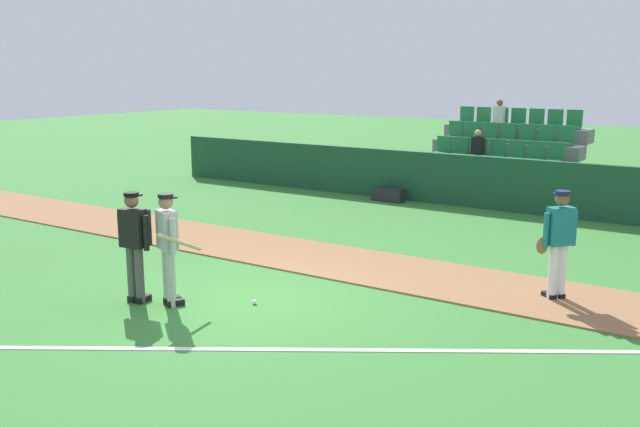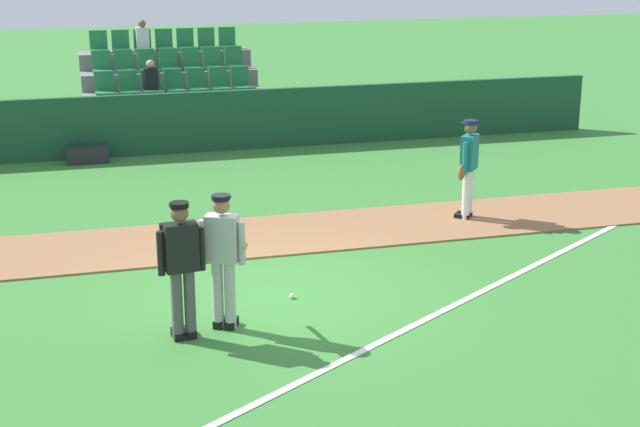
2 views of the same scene
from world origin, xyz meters
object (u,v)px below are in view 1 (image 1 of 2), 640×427
runner_teal_jersey (558,241)px  batter_grey_jersey (168,245)px  baseball (254,302)px  equipment_bag (388,195)px  umpire_home_plate (135,240)px

runner_teal_jersey → batter_grey_jersey: bearing=-143.9°
baseball → equipment_bag: equipment_bag is taller
batter_grey_jersey → umpire_home_plate: size_ratio=1.00×
runner_teal_jersey → equipment_bag: size_ratio=1.96×
batter_grey_jersey → equipment_bag: 9.78m
baseball → equipment_bag: size_ratio=0.08×
batter_grey_jersey → baseball: (1.06, 0.75, -0.93)m
umpire_home_plate → equipment_bag: bearing=94.6°
umpire_home_plate → batter_grey_jersey: bearing=17.9°
umpire_home_plate → equipment_bag: (-0.80, 9.83, -0.82)m
umpire_home_plate → baseball: 2.09m
umpire_home_plate → baseball: bearing=30.0°
equipment_bag → batter_grey_jersey: bearing=-82.1°
equipment_bag → baseball: bearing=-74.9°
umpire_home_plate → runner_teal_jersey: bearing=34.5°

